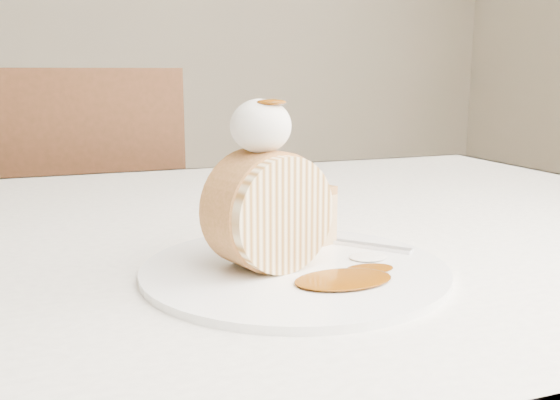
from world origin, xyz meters
name	(u,v)px	position (x,y,z in m)	size (l,w,h in m)	color
table	(188,303)	(0.00, 0.20, 0.66)	(1.40, 0.90, 0.75)	white
chair_far	(85,252)	(-0.08, 0.92, 0.53)	(0.50, 0.50, 0.93)	brown
plate	(295,270)	(0.06, 0.01, 0.75)	(0.27, 0.27, 0.01)	white
roulade_slice	(269,211)	(0.03, 0.01, 0.81)	(0.10, 0.10, 0.06)	#FFE7B1
cake_chunk	(296,219)	(0.09, 0.07, 0.78)	(0.06, 0.06, 0.05)	#C27D49
whipped_cream	(261,126)	(0.03, 0.02, 0.88)	(0.05, 0.05, 0.05)	white
caramel_drizzle	(271,95)	(0.04, 0.01, 0.91)	(0.03, 0.02, 0.01)	#693204
caramel_pool	(343,279)	(0.08, -0.05, 0.76)	(0.08, 0.05, 0.00)	#693204
fork	(354,244)	(0.14, 0.05, 0.76)	(0.02, 0.16, 0.00)	silver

